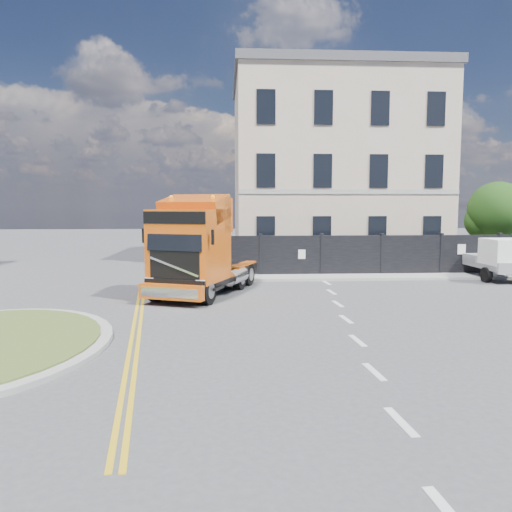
{
  "coord_description": "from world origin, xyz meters",
  "views": [
    {
      "loc": [
        -0.69,
        -15.12,
        3.45
      ],
      "look_at": [
        0.3,
        1.19,
        1.8
      ],
      "focal_mm": 35.0,
      "sensor_mm": 36.0,
      "label": 1
    }
  ],
  "objects": [
    {
      "name": "tree",
      "position": [
        14.38,
        12.1,
        3.05
      ],
      "size": [
        3.2,
        3.2,
        4.8
      ],
      "color": "#382619",
      "rests_on": "ground"
    },
    {
      "name": "georgian_building",
      "position": [
        6.0,
        16.5,
        5.77
      ],
      "size": [
        12.3,
        10.3,
        12.8
      ],
      "color": "#C5B29D",
      "rests_on": "ground"
    },
    {
      "name": "truck",
      "position": [
        -1.81,
        3.77,
        1.68
      ],
      "size": [
        4.42,
        6.67,
        3.75
      ],
      "rotation": [
        0.0,
        0.0,
        -0.37
      ],
      "color": "black",
      "rests_on": "ground"
    },
    {
      "name": "ground",
      "position": [
        0.0,
        0.0,
        0.0
      ],
      "size": [
        120.0,
        120.0,
        0.0
      ],
      "primitive_type": "plane",
      "color": "#424244",
      "rests_on": "ground"
    },
    {
      "name": "flatbed_pickup",
      "position": [
        12.0,
        7.09,
        1.06
      ],
      "size": [
        2.11,
        4.74,
        1.96
      ],
      "rotation": [
        0.0,
        0.0,
        -0.01
      ],
      "color": "gray",
      "rests_on": "ground"
    },
    {
      "name": "pavement_far",
      "position": [
        6.0,
        8.1,
        0.06
      ],
      "size": [
        20.0,
        1.6,
        0.12
      ],
      "primitive_type": "cube",
      "color": "#979691",
      "rests_on": "ground"
    },
    {
      "name": "hoarding_fence",
      "position": [
        6.55,
        9.0,
        1.0
      ],
      "size": [
        18.8,
        0.25,
        2.0
      ],
      "color": "black",
      "rests_on": "ground"
    }
  ]
}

